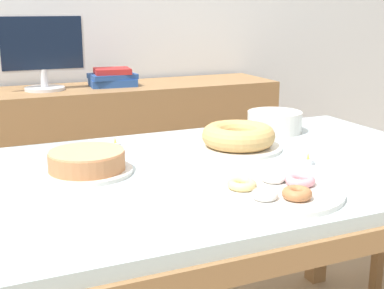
{
  "coord_description": "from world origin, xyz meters",
  "views": [
    {
      "loc": [
        -0.74,
        -1.4,
        1.25
      ],
      "look_at": [
        -0.09,
        0.06,
        0.84
      ],
      "focal_mm": 50.0,
      "sensor_mm": 36.0,
      "label": 1
    }
  ],
  "objects_px": {
    "pastry_platter": "(278,190)",
    "cake_chocolate_round": "(87,163)",
    "book_stack": "(112,78)",
    "tealight_near_front": "(115,144)",
    "tealight_near_cakes": "(212,128)",
    "tealight_centre": "(308,161)",
    "computer_monitor": "(42,52)",
    "plate_stack": "(275,122)",
    "cake_golden_bundt": "(238,138)"
  },
  "relations": [
    {
      "from": "tealight_near_cakes",
      "to": "tealight_near_front",
      "type": "relative_size",
      "value": 1.0
    },
    {
      "from": "computer_monitor",
      "to": "book_stack",
      "type": "distance_m",
      "value": 0.38
    },
    {
      "from": "computer_monitor",
      "to": "book_stack",
      "type": "relative_size",
      "value": 1.69
    },
    {
      "from": "computer_monitor",
      "to": "tealight_near_front",
      "type": "bearing_deg",
      "value": -85.92
    },
    {
      "from": "computer_monitor",
      "to": "tealight_near_cakes",
      "type": "xyz_separation_m",
      "value": [
        0.49,
        -0.94,
        -0.24
      ]
    },
    {
      "from": "cake_chocolate_round",
      "to": "cake_golden_bundt",
      "type": "height_order",
      "value": "cake_golden_bundt"
    },
    {
      "from": "tealight_near_cakes",
      "to": "tealight_centre",
      "type": "bearing_deg",
      "value": -82.02
    },
    {
      "from": "book_stack",
      "to": "tealight_near_cakes",
      "type": "distance_m",
      "value": 0.95
    },
    {
      "from": "computer_monitor",
      "to": "pastry_platter",
      "type": "xyz_separation_m",
      "value": [
        0.33,
        -1.66,
        -0.24
      ]
    },
    {
      "from": "plate_stack",
      "to": "tealight_near_front",
      "type": "relative_size",
      "value": 5.25
    },
    {
      "from": "computer_monitor",
      "to": "tealight_centre",
      "type": "height_order",
      "value": "computer_monitor"
    },
    {
      "from": "tealight_centre",
      "to": "tealight_near_front",
      "type": "relative_size",
      "value": 1.0
    },
    {
      "from": "cake_chocolate_round",
      "to": "tealight_near_front",
      "type": "xyz_separation_m",
      "value": [
        0.16,
        0.25,
        -0.02
      ]
    },
    {
      "from": "tealight_centre",
      "to": "tealight_near_front",
      "type": "xyz_separation_m",
      "value": [
        -0.49,
        0.44,
        0.0
      ]
    },
    {
      "from": "tealight_centre",
      "to": "pastry_platter",
      "type": "bearing_deg",
      "value": -140.26
    },
    {
      "from": "plate_stack",
      "to": "tealight_near_cakes",
      "type": "bearing_deg",
      "value": 152.63
    },
    {
      "from": "computer_monitor",
      "to": "cake_chocolate_round",
      "type": "xyz_separation_m",
      "value": [
        -0.08,
        -1.28,
        -0.22
      ]
    },
    {
      "from": "cake_golden_bundt",
      "to": "pastry_platter",
      "type": "height_order",
      "value": "cake_golden_bundt"
    },
    {
      "from": "book_stack",
      "to": "cake_chocolate_round",
      "type": "distance_m",
      "value": 1.35
    },
    {
      "from": "cake_golden_bundt",
      "to": "tealight_centre",
      "type": "bearing_deg",
      "value": -65.11
    },
    {
      "from": "book_stack",
      "to": "tealight_centre",
      "type": "height_order",
      "value": "book_stack"
    },
    {
      "from": "computer_monitor",
      "to": "cake_chocolate_round",
      "type": "relative_size",
      "value": 1.59
    },
    {
      "from": "computer_monitor",
      "to": "pastry_platter",
      "type": "bearing_deg",
      "value": -78.9
    },
    {
      "from": "tealight_centre",
      "to": "cake_chocolate_round",
      "type": "bearing_deg",
      "value": 164.04
    },
    {
      "from": "tealight_centre",
      "to": "tealight_near_cakes",
      "type": "distance_m",
      "value": 0.53
    },
    {
      "from": "book_stack",
      "to": "cake_golden_bundt",
      "type": "relative_size",
      "value": 0.84
    },
    {
      "from": "book_stack",
      "to": "cake_golden_bundt",
      "type": "height_order",
      "value": "book_stack"
    },
    {
      "from": "cake_chocolate_round",
      "to": "tealight_centre",
      "type": "distance_m",
      "value": 0.67
    },
    {
      "from": "computer_monitor",
      "to": "plate_stack",
      "type": "height_order",
      "value": "computer_monitor"
    },
    {
      "from": "pastry_platter",
      "to": "tealight_near_cakes",
      "type": "height_order",
      "value": "pastry_platter"
    },
    {
      "from": "cake_chocolate_round",
      "to": "plate_stack",
      "type": "height_order",
      "value": "plate_stack"
    },
    {
      "from": "plate_stack",
      "to": "cake_golden_bundt",
      "type": "bearing_deg",
      "value": -145.87
    },
    {
      "from": "pastry_platter",
      "to": "tealight_centre",
      "type": "distance_m",
      "value": 0.31
    },
    {
      "from": "tealight_centre",
      "to": "tealight_near_front",
      "type": "height_order",
      "value": "same"
    },
    {
      "from": "book_stack",
      "to": "pastry_platter",
      "type": "relative_size",
      "value": 0.73
    },
    {
      "from": "tealight_near_front",
      "to": "tealight_near_cakes",
      "type": "bearing_deg",
      "value": 11.91
    },
    {
      "from": "book_stack",
      "to": "cake_chocolate_round",
      "type": "relative_size",
      "value": 0.94
    },
    {
      "from": "cake_chocolate_round",
      "to": "pastry_platter",
      "type": "distance_m",
      "value": 0.56
    },
    {
      "from": "cake_chocolate_round",
      "to": "tealight_centre",
      "type": "bearing_deg",
      "value": -15.96
    },
    {
      "from": "computer_monitor",
      "to": "plate_stack",
      "type": "bearing_deg",
      "value": -56.09
    },
    {
      "from": "cake_chocolate_round",
      "to": "plate_stack",
      "type": "distance_m",
      "value": 0.82
    },
    {
      "from": "cake_golden_bundt",
      "to": "tealight_near_front",
      "type": "distance_m",
      "value": 0.43
    },
    {
      "from": "computer_monitor",
      "to": "book_stack",
      "type": "height_order",
      "value": "computer_monitor"
    },
    {
      "from": "tealight_near_front",
      "to": "book_stack",
      "type": "bearing_deg",
      "value": 74.6
    },
    {
      "from": "tealight_centre",
      "to": "tealight_near_cakes",
      "type": "xyz_separation_m",
      "value": [
        -0.07,
        0.53,
        0.0
      ]
    },
    {
      "from": "plate_stack",
      "to": "tealight_centre",
      "type": "xyz_separation_m",
      "value": [
        -0.14,
        -0.41,
        -0.03
      ]
    },
    {
      "from": "cake_golden_bundt",
      "to": "plate_stack",
      "type": "distance_m",
      "value": 0.31
    },
    {
      "from": "pastry_platter",
      "to": "cake_chocolate_round",
      "type": "bearing_deg",
      "value": 137.02
    },
    {
      "from": "tealight_near_front",
      "to": "pastry_platter",
      "type": "bearing_deg",
      "value": -68.33
    },
    {
      "from": "plate_stack",
      "to": "tealight_centre",
      "type": "height_order",
      "value": "plate_stack"
    }
  ]
}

